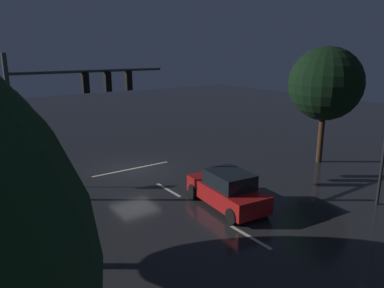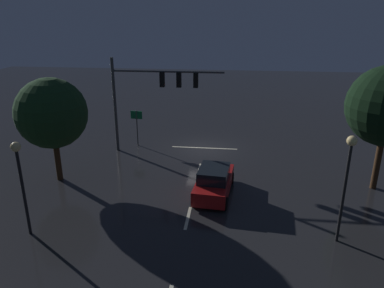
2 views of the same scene
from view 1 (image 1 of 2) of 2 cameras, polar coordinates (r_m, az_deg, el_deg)
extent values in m
plane|color=#232326|center=(22.39, -9.09, -3.98)|extent=(80.00, 80.00, 0.00)
cylinder|color=#383A3D|center=(18.72, -26.08, 1.99)|extent=(0.22, 0.22, 6.89)
cylinder|color=#383A3D|center=(19.39, -15.28, 10.87)|extent=(7.85, 0.14, 0.14)
cube|color=black|center=(19.29, -16.27, 9.09)|extent=(0.32, 0.36, 1.00)
sphere|color=black|center=(19.45, -16.53, 10.06)|extent=(0.20, 0.20, 0.20)
sphere|color=black|center=(19.47, -16.46, 9.12)|extent=(0.20, 0.20, 0.20)
sphere|color=#19F24C|center=(19.50, -16.39, 8.19)|extent=(0.20, 0.20, 0.20)
cube|color=black|center=(19.71, -13.01, 9.40)|extent=(0.32, 0.36, 1.00)
sphere|color=black|center=(19.86, -13.27, 10.34)|extent=(0.20, 0.20, 0.20)
sphere|color=black|center=(19.89, -13.22, 9.43)|extent=(0.20, 0.20, 0.20)
sphere|color=#19F24C|center=(19.91, -13.17, 8.51)|extent=(0.20, 0.20, 0.20)
cube|color=black|center=(20.19, -9.88, 9.66)|extent=(0.32, 0.36, 1.00)
sphere|color=black|center=(20.34, -10.16, 10.59)|extent=(0.20, 0.20, 0.20)
sphere|color=black|center=(20.36, -10.12, 9.69)|extent=(0.20, 0.20, 0.20)
sphere|color=#19F24C|center=(20.39, -10.08, 8.79)|extent=(0.20, 0.20, 0.20)
cube|color=beige|center=(19.08, -3.69, -7.13)|extent=(0.16, 2.20, 0.01)
cube|color=beige|center=(14.77, 9.02, -14.08)|extent=(0.16, 2.20, 0.01)
cube|color=beige|center=(22.57, -9.32, -3.83)|extent=(5.00, 0.16, 0.01)
cube|color=maroon|center=(17.06, 5.40, -7.62)|extent=(2.21, 4.45, 0.80)
cube|color=black|center=(16.64, 5.86, -5.48)|extent=(1.79, 2.24, 0.68)
cylinder|color=black|center=(17.99, 0.22, -7.31)|extent=(0.28, 0.70, 0.68)
cylinder|color=black|center=(18.83, 4.68, -6.35)|extent=(0.28, 0.70, 0.68)
cylinder|color=black|center=(15.53, 6.23, -11.08)|extent=(0.28, 0.70, 0.68)
cylinder|color=black|center=(16.50, 11.04, -9.69)|extent=(0.28, 0.70, 0.68)
sphere|color=#F9EFC6|center=(18.38, -0.08, -5.73)|extent=(0.20, 0.20, 0.20)
sphere|color=#F9EFC6|center=(19.02, 3.34, -5.05)|extent=(0.20, 0.20, 0.20)
cylinder|color=black|center=(18.68, 27.59, -1.72)|extent=(0.14, 0.14, 4.68)
cylinder|color=black|center=(8.74, -16.91, -20.53)|extent=(0.14, 0.14, 4.19)
sphere|color=#F9D88C|center=(7.69, -18.16, -6.44)|extent=(0.44, 0.44, 0.44)
cylinder|color=#383A3D|center=(20.55, -22.67, -2.53)|extent=(0.09, 0.09, 2.81)
cube|color=#0F6033|center=(20.28, -22.96, 0.32)|extent=(0.90, 0.14, 0.60)
cylinder|color=#382314|center=(24.65, 19.38, 1.07)|extent=(0.36, 0.36, 3.31)
sphere|color=black|center=(24.14, 20.05, 8.80)|extent=(4.50, 4.50, 4.50)
camera|label=2|loc=(13.60, 89.78, 12.76)|focal=34.40mm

